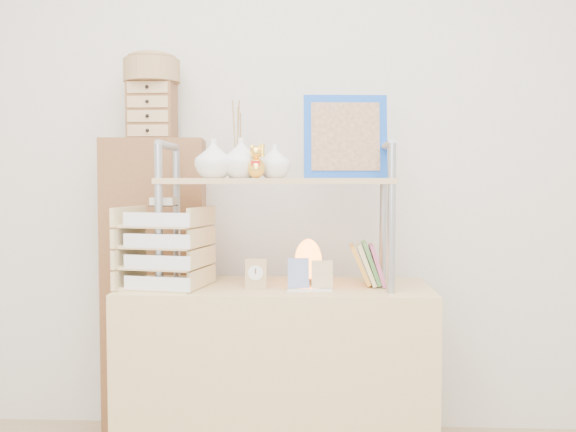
# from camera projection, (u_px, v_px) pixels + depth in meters

# --- Properties ---
(desk) EXTENTS (1.20, 0.50, 0.75)m
(desk) POSITION_uv_depth(u_px,v_px,m) (277.00, 379.00, 2.55)
(desk) COLOR tan
(desk) RESTS_ON ground
(cabinet) EXTENTS (0.47, 0.28, 1.35)m
(cabinet) POSITION_uv_depth(u_px,v_px,m) (155.00, 288.00, 2.93)
(cabinet) COLOR brown
(cabinet) RESTS_ON ground
(hutch) EXTENTS (0.90, 0.34, 0.76)m
(hutch) POSITION_uv_depth(u_px,v_px,m) (273.00, 174.00, 2.51)
(hutch) COLOR #9397A0
(hutch) RESTS_ON desk
(letter_tray) EXTENTS (0.33, 0.32, 0.35)m
(letter_tray) POSITION_uv_depth(u_px,v_px,m) (164.00, 252.00, 2.47)
(letter_tray) COLOR #D9B782
(letter_tray) RESTS_ON desk
(salt_lamp) EXTENTS (0.12, 0.11, 0.18)m
(salt_lamp) POSITION_uv_depth(u_px,v_px,m) (308.00, 261.00, 2.58)
(salt_lamp) COLOR brown
(salt_lamp) RESTS_ON desk
(desk_clock) EXTENTS (0.08, 0.04, 0.11)m
(desk_clock) POSITION_uv_depth(u_px,v_px,m) (256.00, 273.00, 2.46)
(desk_clock) COLOR tan
(desk_clock) RESTS_ON desk
(postcard_stand) EXTENTS (0.17, 0.06, 0.12)m
(postcard_stand) POSITION_uv_depth(u_px,v_px,m) (310.00, 281.00, 2.41)
(postcard_stand) COLOR white
(postcard_stand) RESTS_ON desk
(drawer_chest) EXTENTS (0.20, 0.16, 0.25)m
(drawer_chest) POSITION_uv_depth(u_px,v_px,m) (152.00, 111.00, 2.86)
(drawer_chest) COLOR brown
(drawer_chest) RESTS_ON cabinet
(woven_basket) EXTENTS (0.25, 0.25, 0.10)m
(woven_basket) POSITION_uv_depth(u_px,v_px,m) (152.00, 71.00, 2.85)
(woven_basket) COLOR olive
(woven_basket) RESTS_ON drawer_chest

